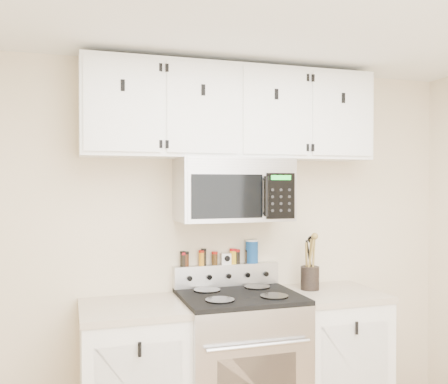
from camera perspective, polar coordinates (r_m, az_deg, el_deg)
name	(u,v)px	position (r m, az deg, el deg)	size (l,w,h in m)	color
back_wall	(225,243)	(3.57, 0.12, -5.79)	(3.50, 0.01, 2.50)	beige
range	(239,364)	(3.46, 1.78, -19.07)	(0.76, 0.65, 1.10)	#B7B7BA
base_cabinet_left	(133,379)	(3.34, -10.37, -20.28)	(0.64, 0.62, 0.92)	white
base_cabinet_right	(331,356)	(3.75, 12.18, -17.85)	(0.64, 0.62, 0.92)	white
microwave	(234,190)	(3.37, 1.10, 0.27)	(0.76, 0.44, 0.42)	#9E9EA3
upper_cabinets	(232,113)	(3.42, 0.95, 9.02)	(2.00, 0.35, 0.62)	white
utensil_crock	(310,276)	(3.63, 9.79, -9.45)	(0.13, 0.13, 0.38)	black
kitchen_timer	(226,259)	(3.55, 0.23, -7.63)	(0.07, 0.06, 0.08)	white
salt_canister	(252,251)	(3.61, 3.20, -6.78)	(0.09, 0.09, 0.17)	navy
spice_jar_0	(183,259)	(3.47, -4.75, -7.60)	(0.04, 0.04, 0.11)	black
spice_jar_1	(184,259)	(3.47, -4.62, -7.67)	(0.04, 0.04, 0.10)	black
spice_jar_2	(186,259)	(3.48, -4.39, -7.63)	(0.04, 0.04, 0.10)	#442210
spice_jar_3	(202,258)	(3.50, -2.55, -7.52)	(0.04, 0.04, 0.11)	orange
spice_jar_4	(204,257)	(3.50, -2.34, -7.43)	(0.04, 0.04, 0.12)	black
spice_jar_5	(215,258)	(3.53, -1.07, -7.56)	(0.04, 0.04, 0.09)	#422A0F
spice_jar_6	(233,256)	(3.57, 1.00, -7.35)	(0.04, 0.04, 0.11)	gold
spice_jar_7	(235,256)	(3.57, 1.21, -7.36)	(0.04, 0.04, 0.11)	gold
spice_jar_8	(237,256)	(3.58, 1.49, -7.38)	(0.05, 0.05, 0.10)	black
spice_jar_9	(248,256)	(3.61, 2.80, -7.36)	(0.04, 0.04, 0.10)	#3D2B0E
spice_jar_10	(255,257)	(3.62, 3.58, -7.38)	(0.04, 0.04, 0.09)	gold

